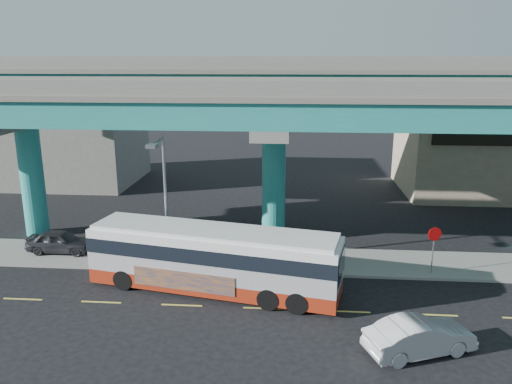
# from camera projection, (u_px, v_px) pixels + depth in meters

# --- Properties ---
(ground) EXTENTS (120.00, 120.00, 0.00)m
(ground) POSITION_uv_depth(u_px,v_px,m) (265.00, 305.00, 24.07)
(ground) COLOR black
(ground) RESTS_ON ground
(sidewalk) EXTENTS (70.00, 4.00, 0.15)m
(sidewalk) POSITION_uv_depth(u_px,v_px,m) (270.00, 260.00, 29.34)
(sidewalk) COLOR gray
(sidewalk) RESTS_ON ground
(lane_markings) EXTENTS (58.00, 0.12, 0.01)m
(lane_markings) POSITION_uv_depth(u_px,v_px,m) (264.00, 308.00, 23.78)
(lane_markings) COLOR #D8C64C
(lane_markings) RESTS_ON ground
(viaduct) EXTENTS (52.00, 12.40, 11.70)m
(viaduct) POSITION_uv_depth(u_px,v_px,m) (275.00, 99.00, 30.48)
(viaduct) COLOR #207A75
(viaduct) RESTS_ON ground
(building_beige) EXTENTS (14.00, 10.23, 7.00)m
(building_beige) POSITION_uv_depth(u_px,v_px,m) (485.00, 153.00, 43.92)
(building_beige) COLOR tan
(building_beige) RESTS_ON ground
(building_concrete) EXTENTS (12.00, 10.00, 9.00)m
(building_concrete) POSITION_uv_depth(u_px,v_px,m) (72.00, 135.00, 47.56)
(building_concrete) COLOR gray
(building_concrete) RESTS_ON ground
(transit_bus) EXTENTS (13.18, 5.32, 3.31)m
(transit_bus) POSITION_uv_depth(u_px,v_px,m) (214.00, 257.00, 25.22)
(transit_bus) COLOR maroon
(transit_bus) RESTS_ON ground
(sedan) EXTENTS (4.58, 5.54, 1.48)m
(sedan) POSITION_uv_depth(u_px,v_px,m) (420.00, 337.00, 19.99)
(sedan) COLOR #B2B2B7
(sedan) RESTS_ON ground
(parked_car) EXTENTS (1.59, 3.96, 1.35)m
(parked_car) POSITION_uv_depth(u_px,v_px,m) (60.00, 241.00, 30.21)
(parked_car) COLOR #2F2F34
(parked_car) RESTS_ON sidewalk
(street_lamp) EXTENTS (0.50, 2.45, 7.49)m
(street_lamp) POSITION_uv_depth(u_px,v_px,m) (162.00, 185.00, 26.53)
(street_lamp) COLOR gray
(street_lamp) RESTS_ON sidewalk
(stop_sign) EXTENTS (0.79, 0.20, 2.66)m
(stop_sign) POSITION_uv_depth(u_px,v_px,m) (434.00, 240.00, 26.87)
(stop_sign) COLOR gray
(stop_sign) RESTS_ON sidewalk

